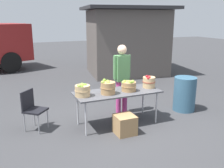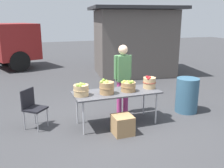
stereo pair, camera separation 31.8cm
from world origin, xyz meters
name	(u,v)px [view 1 (the left image)]	position (x,y,z in m)	size (l,w,h in m)	color
ground_plane	(117,123)	(0.00, 0.00, 0.00)	(40.00, 40.00, 0.00)	#38383A
market_table	(117,94)	(0.00, 0.00, 0.71)	(1.90, 0.76, 0.75)	#4C4C51
apple_basket_green_0	(82,90)	(-0.80, -0.01, 0.88)	(0.33, 0.33, 0.28)	tan
apple_basket_green_1	(108,88)	(-0.25, -0.07, 0.89)	(0.32, 0.32, 0.31)	#A87F51
apple_basket_green_2	(129,86)	(0.25, -0.05, 0.86)	(0.34, 0.34, 0.26)	#A87F51
apple_basket_red_0	(149,82)	(0.81, 0.02, 0.89)	(0.30, 0.30, 0.30)	tan
vendor_adult	(122,74)	(0.37, 0.55, 1.00)	(0.45, 0.23, 1.70)	#CC3F8C
food_kiosk	(127,41)	(2.55, 4.68, 1.38)	(3.91, 3.41, 2.74)	#59514C
folding_chair	(32,107)	(-1.77, 0.42, 0.51)	(0.56, 0.56, 0.86)	black
trash_barrel	(185,94)	(1.93, 0.09, 0.44)	(0.55, 0.55, 0.87)	#335972
produce_crate	(125,125)	(-0.07, -0.53, 0.20)	(0.40, 0.40, 0.40)	#A87F51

